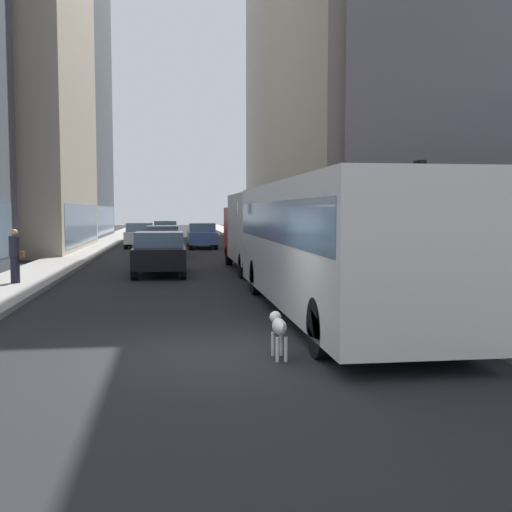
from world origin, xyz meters
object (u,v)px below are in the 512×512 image
(dalmatian_dog, at_px, (279,327))
(car_white_van, at_px, (140,235))
(traffic_light_near, at_px, (421,209))
(car_black_suv, at_px, (159,253))
(transit_bus, at_px, (326,238))
(car_blue_hatchback, at_px, (202,235))
(car_silver_sedan, at_px, (165,231))
(car_red_coupe, at_px, (163,241))
(box_truck, at_px, (261,229))
(pedestrian_with_handbag, at_px, (15,256))

(dalmatian_dog, bearing_deg, car_white_van, 96.97)
(traffic_light_near, bearing_deg, car_black_suv, 121.29)
(transit_bus, xyz_separation_m, car_blue_hatchback, (-1.60, 25.86, -0.95))
(transit_bus, distance_m, car_silver_sedan, 34.93)
(car_red_coupe, height_order, dalmatian_dog, car_red_coupe)
(car_red_coupe, xyz_separation_m, box_truck, (4.00, -8.57, 0.84))
(traffic_light_near, bearing_deg, box_truck, 100.92)
(car_blue_hatchback, relative_size, pedestrian_with_handbag, 2.77)
(pedestrian_with_handbag, height_order, traffic_light_near, traffic_light_near)
(car_blue_hatchback, xyz_separation_m, box_truck, (1.60, -15.43, 0.84))
(car_white_van, height_order, car_blue_hatchback, same)
(car_black_suv, xyz_separation_m, car_blue_hatchback, (2.40, 16.28, -0.00))
(transit_bus, bearing_deg, car_white_van, 101.78)
(car_white_van, distance_m, car_blue_hatchback, 4.12)
(car_blue_hatchback, height_order, traffic_light_near, traffic_light_near)
(car_red_coupe, distance_m, pedestrian_with_handbag, 13.62)
(transit_bus, distance_m, pedestrian_with_handbag, 10.41)
(traffic_light_near, bearing_deg, dalmatian_dog, -137.50)
(car_white_van, distance_m, traffic_light_near, 28.42)
(car_black_suv, bearing_deg, transit_bus, -67.34)
(car_red_coupe, distance_m, box_truck, 9.50)
(car_red_coupe, height_order, box_truck, box_truck)
(car_blue_hatchback, distance_m, pedestrian_with_handbag, 20.89)
(transit_bus, height_order, car_black_suv, transit_bus)
(car_blue_hatchback, xyz_separation_m, car_silver_sedan, (-2.40, 8.83, -0.00))
(box_truck, xyz_separation_m, dalmatian_dog, (-1.82, -14.48, -1.15))
(car_black_suv, relative_size, car_red_coupe, 1.01)
(car_white_van, height_order, traffic_light_near, traffic_light_near)
(car_red_coupe, height_order, car_blue_hatchback, same)
(car_blue_hatchback, relative_size, car_silver_sedan, 1.07)
(transit_bus, bearing_deg, dalmatian_dog, -114.24)
(pedestrian_with_handbag, bearing_deg, box_truck, 27.24)
(car_silver_sedan, distance_m, box_truck, 24.60)
(transit_bus, height_order, dalmatian_dog, transit_bus)
(transit_bus, height_order, box_truck, same)
(car_white_van, bearing_deg, car_silver_sedan, 78.46)
(traffic_light_near, bearing_deg, transit_bus, 167.79)
(pedestrian_with_handbag, bearing_deg, dalmatian_dog, -57.10)
(car_red_coupe, bearing_deg, car_white_van, 101.52)
(car_blue_hatchback, bearing_deg, dalmatian_dog, -90.43)
(box_truck, bearing_deg, car_black_suv, -168.05)
(dalmatian_dog, distance_m, pedestrian_with_handbag, 12.11)
(car_silver_sedan, bearing_deg, car_blue_hatchback, -74.79)
(car_silver_sedan, bearing_deg, box_truck, -80.64)
(car_black_suv, bearing_deg, dalmatian_dog, -80.93)
(car_black_suv, distance_m, box_truck, 4.17)
(car_white_van, distance_m, car_black_suv, 17.35)
(dalmatian_dog, xyz_separation_m, pedestrian_with_handbag, (-6.57, 10.16, 0.50))
(dalmatian_dog, bearing_deg, car_red_coupe, 95.39)
(car_white_van, distance_m, box_truck, 17.38)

